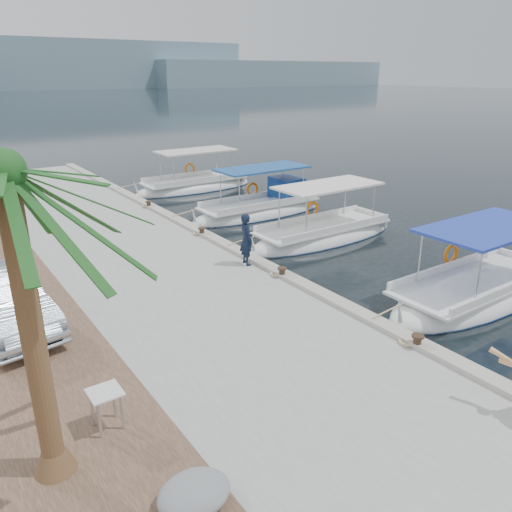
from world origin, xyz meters
The scene contains 14 objects.
ground centered at (0.00, 0.00, 0.00)m, with size 400.00×400.00×0.00m, color black.
concrete_quay centered at (-3.00, 5.00, 0.25)m, with size 6.00×40.00×0.50m, color gray.
quay_curb centered at (-0.22, 5.00, 0.56)m, with size 0.44×40.00×0.12m, color #A49F92.
distant_hills centered at (29.61, 201.49, 7.61)m, with size 330.00×60.00×18.00m.
fishing_caique_b centered at (4.14, -2.12, 0.12)m, with size 7.11×2.50×2.83m.
fishing_caique_c centered at (4.15, 4.66, 0.12)m, with size 7.13×2.21×2.83m.
fishing_caique_d centered at (4.31, 9.18, 0.19)m, with size 7.22×2.18×2.83m.
fishing_caique_e centered at (4.24, 15.71, 0.12)m, with size 7.31×2.33×2.83m.
mooring_bollards centered at (-0.35, 1.50, 0.69)m, with size 0.28×20.28×0.33m.
fisherman centered at (-0.60, 3.06, 1.34)m, with size 0.61×0.40×1.68m, color black.
date_palm centered at (-8.01, -2.67, 5.17)m, with size 4.60×4.60×5.62m.
parked_car centered at (-7.80, 2.84, 1.21)m, with size 1.50×4.31×1.42m, color silver.
tarp_bundle centered at (-6.55, -4.50, 0.70)m, with size 1.10×0.90×0.40m, color gray.
folding_table centered at (-6.98, -2.14, 1.02)m, with size 0.55×0.55×0.73m.
Camera 1 is at (-8.95, -9.53, 6.36)m, focal length 35.00 mm.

